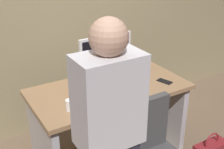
# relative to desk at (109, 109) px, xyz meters

# --- Properties ---
(desk) EXTENTS (1.46, 0.75, 0.75)m
(desk) POSITION_rel_desk_xyz_m (0.00, 0.00, 0.00)
(desk) COLOR #93704C
(desk) RESTS_ON ground
(person_at_desk) EXTENTS (0.40, 0.24, 1.64)m
(person_at_desk) POSITION_rel_desk_xyz_m (-0.48, -0.81, 0.32)
(person_at_desk) COLOR #262838
(person_at_desk) RESTS_ON ground
(monitor) EXTENTS (0.54, 0.15, 0.46)m
(monitor) POSITION_rel_desk_xyz_m (0.05, 0.14, 0.49)
(monitor) COLOR silver
(monitor) RESTS_ON desk
(keyboard) EXTENTS (0.43, 0.14, 0.02)m
(keyboard) POSITION_rel_desk_xyz_m (-0.02, -0.13, 0.24)
(keyboard) COLOR white
(keyboard) RESTS_ON desk
(mouse) EXTENTS (0.06, 0.10, 0.03)m
(mouse) POSITION_rel_desk_xyz_m (0.28, -0.14, 0.25)
(mouse) COLOR white
(mouse) RESTS_ON desk
(cup_near_keyboard) EXTENTS (0.07, 0.07, 0.09)m
(cup_near_keyboard) POSITION_rel_desk_xyz_m (-0.47, -0.18, 0.28)
(cup_near_keyboard) COLOR white
(cup_near_keyboard) RESTS_ON desk
(book_stack) EXTENTS (0.23, 0.18, 0.17)m
(book_stack) POSITION_rel_desk_xyz_m (0.47, 0.19, 0.32)
(book_stack) COLOR #3359A5
(book_stack) RESTS_ON desk
(cell_phone) EXTENTS (0.11, 0.16, 0.01)m
(cell_phone) POSITION_rel_desk_xyz_m (0.52, -0.17, 0.24)
(cell_phone) COLOR black
(cell_phone) RESTS_ON desk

